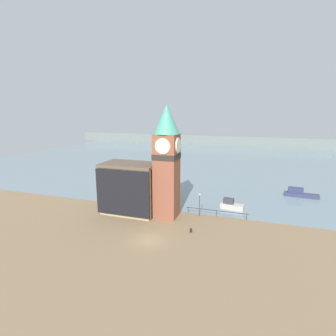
# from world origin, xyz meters

# --- Properties ---
(ground_plane) EXTENTS (160.00, 160.00, 0.00)m
(ground_plane) POSITION_xyz_m (0.00, 0.00, 0.00)
(ground_plane) COLOR #846B4C
(water) EXTENTS (160.00, 120.00, 0.00)m
(water) POSITION_xyz_m (0.00, 71.83, -0.00)
(water) COLOR gray
(water) RESTS_ON ground_plane
(far_shoreline) EXTENTS (180.00, 3.00, 5.00)m
(far_shoreline) POSITION_xyz_m (0.00, 111.83, 2.50)
(far_shoreline) COLOR slate
(far_shoreline) RESTS_ON water
(pier_railing) EXTENTS (10.60, 0.08, 1.09)m
(pier_railing) POSITION_xyz_m (7.74, 11.58, 0.95)
(pier_railing) COLOR #232328
(pier_railing) RESTS_ON ground_plane
(clock_tower) EXTENTS (4.27, 4.27, 18.82)m
(clock_tower) POSITION_xyz_m (-0.40, 9.01, 9.98)
(clock_tower) COLOR brown
(clock_tower) RESTS_ON ground_plane
(pier_building) EXTENTS (9.72, 6.00, 8.95)m
(pier_building) POSITION_xyz_m (-7.12, 8.64, 4.50)
(pier_building) COLOR tan
(pier_building) RESTS_ON ground_plane
(boat_near) EXTENTS (4.37, 2.20, 1.98)m
(boat_near) POSITION_xyz_m (9.85, 16.05, 0.73)
(boat_near) COLOR #B7B2A8
(boat_near) RESTS_ON water
(boat_far) EXTENTS (6.76, 2.13, 1.94)m
(boat_far) POSITION_xyz_m (22.91, 27.91, 0.69)
(boat_far) COLOR #333856
(boat_far) RESTS_ON water
(mooring_bollard_near) EXTENTS (0.37, 0.37, 0.66)m
(mooring_bollard_near) POSITION_xyz_m (5.02, 4.29, 0.35)
(mooring_bollard_near) COLOR black
(mooring_bollard_near) RESTS_ON ground_plane
(lamp_post) EXTENTS (0.32, 0.32, 4.05)m
(lamp_post) POSITION_xyz_m (4.91, 10.80, 2.82)
(lamp_post) COLOR #2D2D33
(lamp_post) RESTS_ON ground_plane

